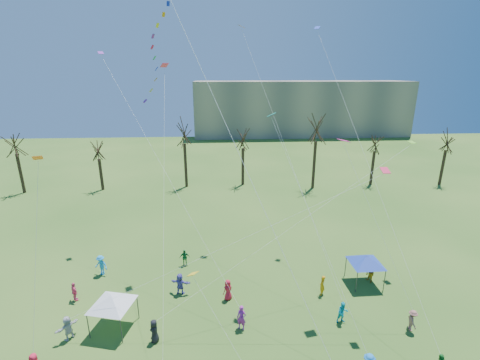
{
  "coord_description": "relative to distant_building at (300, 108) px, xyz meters",
  "views": [
    {
      "loc": [
        -1.61,
        -14.09,
        17.15
      ],
      "look_at": [
        -0.37,
        5.0,
        11.0
      ],
      "focal_mm": 25.0,
      "sensor_mm": 36.0,
      "label": 1
    }
  ],
  "objects": [
    {
      "name": "festival_crowd",
      "position": [
        -23.76,
        -76.13,
        -6.64
      ],
      "size": [
        25.49,
        13.97,
        1.86
      ],
      "color": "red",
      "rests_on": "ground"
    },
    {
      "name": "distant_building",
      "position": [
        0.0,
        0.0,
        0.0
      ],
      "size": [
        60.0,
        14.0,
        15.0
      ],
      "primitive_type": "cube",
      "color": "gray",
      "rests_on": "ground"
    },
    {
      "name": "big_box_kite",
      "position": [
        -26.7,
        -75.62,
        11.15
      ],
      "size": [
        5.53,
        5.43,
        24.02
      ],
      "color": "red",
      "rests_on": "ground"
    },
    {
      "name": "bare_tree_row",
      "position": [
        -19.24,
        -46.55,
        -0.4
      ],
      "size": [
        69.78,
        8.25,
        11.54
      ],
      "color": "black",
      "rests_on": "ground"
    },
    {
      "name": "canopy_tent_blue",
      "position": [
        -11.48,
        -72.28,
        -5.2
      ],
      "size": [
        3.62,
        3.62,
        2.72
      ],
      "color": "#3F3F44",
      "rests_on": "ground"
    },
    {
      "name": "canopy_tent_white",
      "position": [
        -31.14,
        -76.31,
        -5.17
      ],
      "size": [
        3.57,
        3.57,
        2.75
      ],
      "color": "#3F3F44",
      "rests_on": "ground"
    },
    {
      "name": "small_kites_aloft",
      "position": [
        -21.11,
        -71.05,
        5.48
      ],
      "size": [
        28.08,
        19.27,
        31.06
      ],
      "color": "#FF5A0D",
      "rests_on": "ground"
    }
  ]
}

